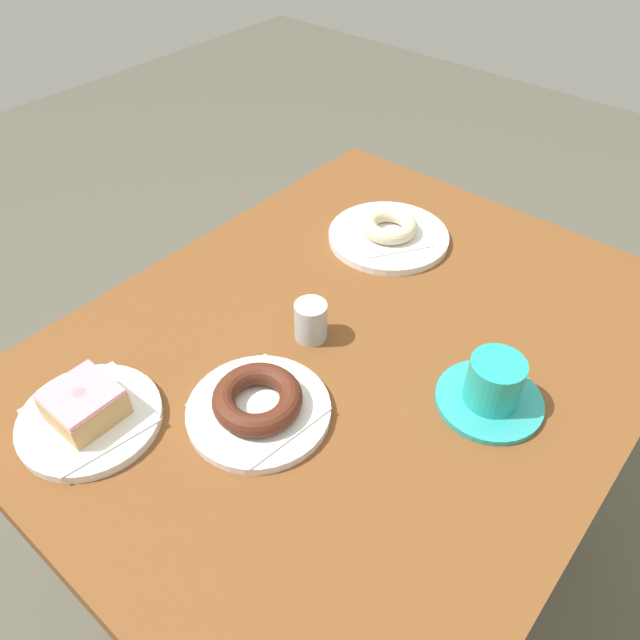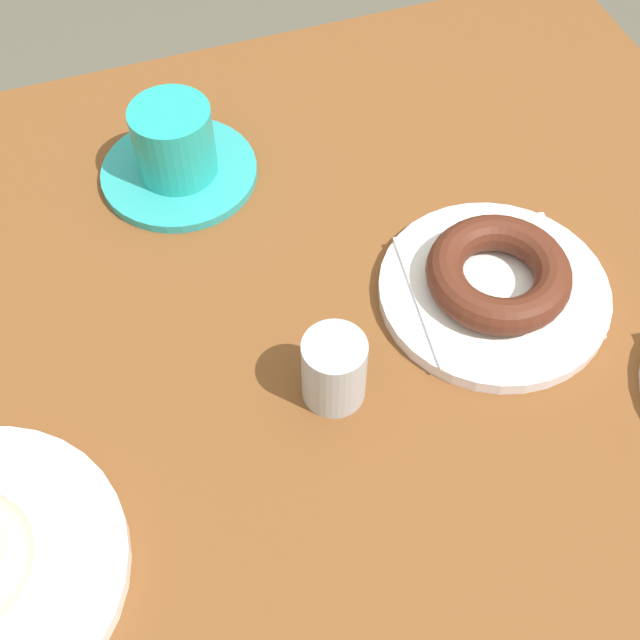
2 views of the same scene
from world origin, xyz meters
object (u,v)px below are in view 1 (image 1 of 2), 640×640
at_px(plate_glazed_square, 90,419).
at_px(plate_chocolate_ring, 259,411).
at_px(donut_chocolate_ring, 257,399).
at_px(coffee_cup, 493,387).
at_px(donut_glazed_square, 84,404).
at_px(donut_sugar_ring, 389,226).
at_px(sugar_jar, 311,321).
at_px(plate_sugar_ring, 388,237).

height_order(plate_glazed_square, plate_chocolate_ring, same).
bearing_deg(donut_chocolate_ring, coffee_cup, -46.18).
height_order(donut_glazed_square, donut_sugar_ring, donut_glazed_square).
distance_m(coffee_cup, sugar_jar, 0.29).
height_order(plate_sugar_ring, sugar_jar, sugar_jar).
height_order(plate_chocolate_ring, coffee_cup, coffee_cup).
bearing_deg(plate_sugar_ring, sugar_jar, -168.32).
bearing_deg(sugar_jar, donut_chocolate_ring, -164.27).
xyz_separation_m(plate_sugar_ring, sugar_jar, (-0.29, -0.06, 0.03)).
bearing_deg(plate_chocolate_ring, donut_glazed_square, 134.10).
xyz_separation_m(plate_glazed_square, plate_chocolate_ring, (0.16, -0.17, -0.00)).
relative_size(plate_sugar_ring, sugar_jar, 3.46).
bearing_deg(donut_sugar_ring, plate_sugar_ring, 0.00).
bearing_deg(plate_chocolate_ring, plate_sugar_ring, 13.15).
distance_m(donut_chocolate_ring, plate_sugar_ring, 0.47).
xyz_separation_m(plate_glazed_square, sugar_jar, (0.32, -0.12, 0.03)).
bearing_deg(sugar_jar, donut_sugar_ring, 11.68).
height_order(donut_glazed_square, plate_sugar_ring, donut_glazed_square).
relative_size(donut_sugar_ring, coffee_cup, 0.69).
relative_size(plate_chocolate_ring, sugar_jar, 3.07).
bearing_deg(plate_glazed_square, plate_sugar_ring, -5.38).
height_order(plate_chocolate_ring, donut_chocolate_ring, donut_chocolate_ring).
bearing_deg(donut_glazed_square, plate_glazed_square, 180.00).
bearing_deg(coffee_cup, donut_sugar_ring, 55.63).
distance_m(donut_chocolate_ring, coffee_cup, 0.32).
distance_m(plate_glazed_square, donut_sugar_ring, 0.62).
height_order(plate_sugar_ring, donut_sugar_ring, donut_sugar_ring).
bearing_deg(plate_chocolate_ring, coffee_cup, -46.18).
bearing_deg(donut_chocolate_ring, donut_sugar_ring, 13.15).
xyz_separation_m(plate_chocolate_ring, donut_chocolate_ring, (0.00, 0.00, 0.03)).
distance_m(plate_glazed_square, plate_sugar_ring, 0.62).
height_order(donut_glazed_square, plate_chocolate_ring, donut_glazed_square).
height_order(donut_glazed_square, coffee_cup, coffee_cup).
bearing_deg(plate_sugar_ring, plate_glazed_square, 174.62).
distance_m(plate_sugar_ring, coffee_cup, 0.41).
relative_size(donut_chocolate_ring, donut_sugar_ring, 1.19).
xyz_separation_m(donut_glazed_square, donut_sugar_ring, (0.62, -0.06, -0.01)).
xyz_separation_m(donut_glazed_square, donut_chocolate_ring, (0.16, -0.17, -0.01)).
distance_m(donut_chocolate_ring, sugar_jar, 0.17).
bearing_deg(donut_glazed_square, plate_sugar_ring, -5.38).
height_order(plate_glazed_square, plate_sugar_ring, same).
relative_size(donut_chocolate_ring, plate_sugar_ring, 0.55).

